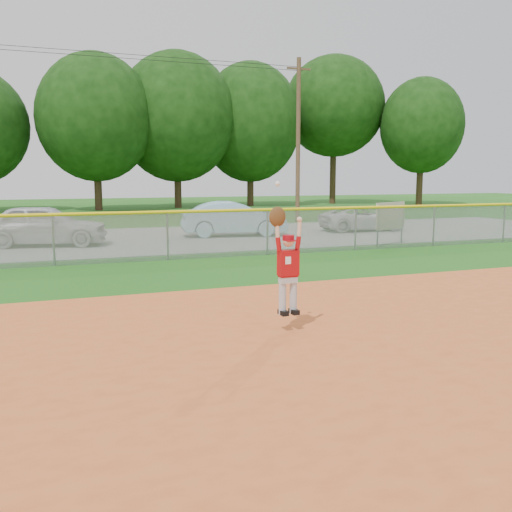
{
  "coord_description": "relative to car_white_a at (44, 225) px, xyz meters",
  "views": [
    {
      "loc": [
        -3.67,
        -7.37,
        2.62
      ],
      "look_at": [
        0.14,
        2.65,
        1.1
      ],
      "focal_mm": 40.0,
      "sensor_mm": 36.0,
      "label": 1
    }
  ],
  "objects": [
    {
      "name": "car_white_b",
      "position": [
        14.1,
        0.88,
        -0.21
      ],
      "size": [
        4.17,
        2.14,
        1.13
      ],
      "primitive_type": "imported",
      "rotation": [
        0.0,
        0.0,
        1.5
      ],
      "color": "silver",
      "rests_on": "parking_strip"
    },
    {
      "name": "car_blue",
      "position": [
        7.68,
        0.83,
        -0.03
      ],
      "size": [
        4.68,
        2.28,
        1.48
      ],
      "primitive_type": "imported",
      "rotation": [
        0.0,
        0.0,
        1.41
      ],
      "color": "#90BFD6",
      "rests_on": "parking_strip"
    },
    {
      "name": "clay_infield",
      "position": [
        3.55,
        -18.02,
        -0.78
      ],
      "size": [
        24.0,
        16.0,
        0.04
      ],
      "primitive_type": "cube",
      "color": "#C45523",
      "rests_on": "ground"
    },
    {
      "name": "tree_line",
      "position": [
        4.51,
        22.88,
        6.73
      ],
      "size": [
        62.37,
        13.0,
        14.43
      ],
      "color": "#422D1C",
      "rests_on": "ground"
    },
    {
      "name": "outfield_fence",
      "position": [
        3.55,
        -5.02,
        0.08
      ],
      "size": [
        40.06,
        0.1,
        1.55
      ],
      "color": "gray",
      "rests_on": "ground"
    },
    {
      "name": "parking_strip",
      "position": [
        3.55,
        0.98,
        -0.79
      ],
      "size": [
        44.0,
        10.0,
        0.03
      ],
      "primitive_type": "cube",
      "color": "gray",
      "rests_on": "ground"
    },
    {
      "name": "sponsor_sign",
      "position": [
        12.15,
        -4.27,
        0.27
      ],
      "size": [
        1.7,
        0.76,
        1.62
      ],
      "color": "gray",
      "rests_on": "ground"
    },
    {
      "name": "ground",
      "position": [
        3.55,
        -15.02,
        -0.8
      ],
      "size": [
        120.0,
        120.0,
        0.0
      ],
      "primitive_type": "plane",
      "color": "#1B5513",
      "rests_on": "ground"
    },
    {
      "name": "power_lines",
      "position": [
        4.55,
        6.98,
        3.88
      ],
      "size": [
        19.4,
        0.24,
        9.0
      ],
      "color": "#4C3823",
      "rests_on": "ground"
    },
    {
      "name": "ballplayer",
      "position": [
        3.66,
        -13.87,
        0.41
      ],
      "size": [
        0.59,
        0.26,
        2.21
      ],
      "color": "silver",
      "rests_on": "ground"
    },
    {
      "name": "car_white_a",
      "position": [
        0.0,
        0.0,
        0.0
      ],
      "size": [
        4.82,
        2.79,
        1.54
      ],
      "primitive_type": "imported",
      "rotation": [
        0.0,
        0.0,
        1.35
      ],
      "color": "silver",
      "rests_on": "parking_strip"
    }
  ]
}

